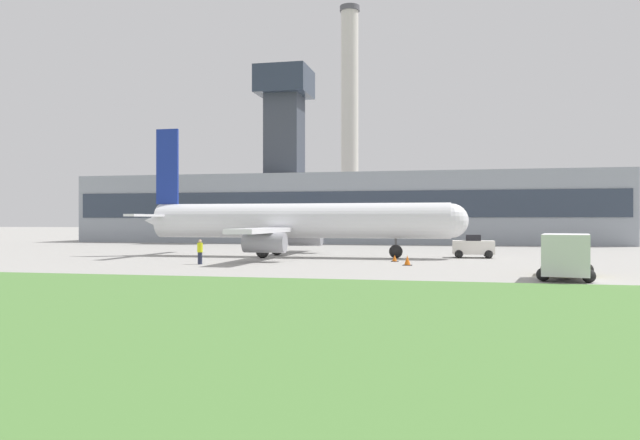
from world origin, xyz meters
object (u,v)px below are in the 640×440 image
at_px(pushback_tug, 473,247).
at_px(ground_crew_person, 200,252).
at_px(baggage_truck, 566,257).
at_px(airplane, 293,222).

distance_m(pushback_tug, ground_crew_person, 23.07).
bearing_deg(baggage_truck, pushback_tug, 103.44).
relative_size(airplane, pushback_tug, 8.27).
bearing_deg(pushback_tug, airplane, -171.44).
bearing_deg(ground_crew_person, pushback_tug, 32.41).
bearing_deg(baggage_truck, airplane, 140.26).
xyz_separation_m(airplane, baggage_truck, (19.65, -16.33, -1.83)).
height_order(pushback_tug, ground_crew_person, pushback_tug).
bearing_deg(baggage_truck, ground_crew_person, 165.35).
xyz_separation_m(pushback_tug, ground_crew_person, (-19.48, -12.37, 0.04)).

